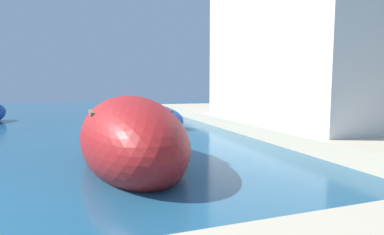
{
  "coord_description": "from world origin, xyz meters",
  "views": [
    {
      "loc": [
        3.82,
        -4.92,
        2.03
      ],
      "look_at": [
        8.98,
        10.23,
        0.43
      ],
      "focal_mm": 28.25,
      "sensor_mm": 36.0,
      "label": 1
    }
  ],
  "objects_px": {
    "moored_boat_4": "(130,138)",
    "quayside_tree": "(289,55)",
    "waterfront_building_main": "(302,34)",
    "moored_boat_1": "(141,118)"
  },
  "relations": [
    {
      "from": "moored_boat_4",
      "to": "quayside_tree",
      "type": "bearing_deg",
      "value": -61.89
    },
    {
      "from": "moored_boat_1",
      "to": "waterfront_building_main",
      "type": "relative_size",
      "value": 0.54
    },
    {
      "from": "moored_boat_1",
      "to": "quayside_tree",
      "type": "distance_m",
      "value": 8.42
    },
    {
      "from": "waterfront_building_main",
      "to": "quayside_tree",
      "type": "xyz_separation_m",
      "value": [
        0.83,
        2.06,
        -0.68
      ]
    },
    {
      "from": "waterfront_building_main",
      "to": "quayside_tree",
      "type": "height_order",
      "value": "waterfront_building_main"
    },
    {
      "from": "moored_boat_4",
      "to": "quayside_tree",
      "type": "distance_m",
      "value": 10.9
    },
    {
      "from": "moored_boat_1",
      "to": "waterfront_building_main",
      "type": "height_order",
      "value": "waterfront_building_main"
    },
    {
      "from": "moored_boat_1",
      "to": "quayside_tree",
      "type": "relative_size",
      "value": 1.16
    },
    {
      "from": "moored_boat_4",
      "to": "quayside_tree",
      "type": "height_order",
      "value": "quayside_tree"
    },
    {
      "from": "moored_boat_4",
      "to": "quayside_tree",
      "type": "relative_size",
      "value": 1.4
    }
  ]
}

